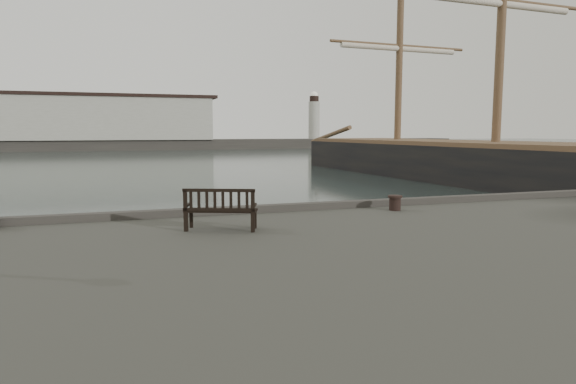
% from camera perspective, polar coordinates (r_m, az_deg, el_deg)
% --- Properties ---
extents(ground, '(400.00, 400.00, 0.00)m').
position_cam_1_polar(ground, '(13.74, -3.72, -8.61)').
color(ground, black).
rests_on(ground, ground).
extents(breakwater, '(140.00, 9.50, 12.20)m').
position_cam_1_polar(breakwater, '(104.82, -19.44, 6.74)').
color(breakwater, '#383530').
rests_on(breakwater, ground).
extents(bench, '(1.60, 1.05, 0.87)m').
position_cam_1_polar(bench, '(10.94, -7.46, -2.78)').
color(bench, black).
rests_on(bench, quay).
extents(bollard_right, '(0.40, 0.40, 0.40)m').
position_cam_1_polar(bollard_right, '(13.85, 11.80, -1.19)').
color(bollard_right, black).
rests_on(bollard_right, quay).
extents(tall_ship_main, '(10.95, 43.81, 32.56)m').
position_cam_1_polar(tall_ship_main, '(38.93, 21.94, 2.11)').
color(tall_ship_main, black).
rests_on(tall_ship_main, ground).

